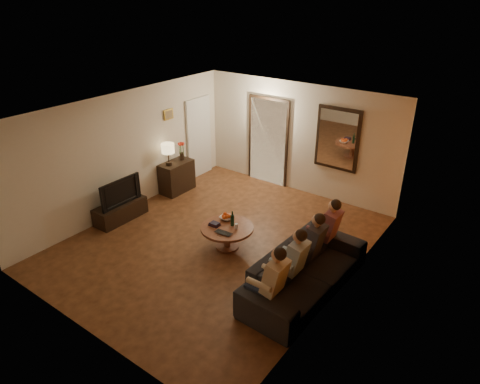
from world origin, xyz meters
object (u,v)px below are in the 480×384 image
Objects in this scene: person_c at (310,249)px; coffee_table at (227,237)px; dresser at (177,177)px; person_b at (292,266)px; sofa at (306,271)px; dog at (288,253)px; laptop at (222,234)px; tv_stand at (121,211)px; bowl at (227,218)px; table_lamp at (168,154)px; person_d at (326,234)px; person_a at (271,286)px; wine_bottle at (232,218)px; tv at (118,191)px.

person_c reaches higher than coffee_table.
dresser is 0.70× the size of person_b.
dog is at bearing 56.82° from sofa.
laptop is at bearing 170.07° from person_b.
tv_stand is at bearing -169.15° from coffee_table.
bowl is at bearing 78.95° from sofa.
table_lamp is at bearing 75.81° from sofa.
person_d is 1.86m from laptop.
table_lamp is 0.54× the size of coffee_table.
laptop is (2.61, 0.20, 0.27)m from tv_stand.
table_lamp is 0.45× the size of person_d.
person_a is at bearing 176.23° from sofa.
tv_stand is at bearing -167.21° from wine_bottle.
dresser is at bearing 73.17° from sofa.
person_c is (0.00, 1.20, 0.00)m from person_a.
person_b and person_c have the same top height.
person_a is (4.21, -0.68, -0.07)m from tv.
person_a is 2.08m from wine_bottle.
table_lamp is 2.82m from coffee_table.
person_d is at bearing 20.49° from coffee_table.
table_lamp is 1.74× the size of wine_bottle.
person_c is at bearing 8.46° from laptop.
laptop is (-1.61, -0.32, -0.14)m from person_c.
person_b is 3.65× the size of laptop.
tv_stand is 4.32m from sofa.
table_lamp reaches higher than person_b.
person_a is 4.63× the size of bowl.
sofa is (4.31, -1.52, -0.00)m from dresser.
table_lamp is 4.35m from person_c.
tv is at bearing -163.24° from bowl.
tv_stand is at bearing -178.34° from laptop.
coffee_table is at bearing -79.15° from tv.
bowl is at bearing 152.45° from wine_bottle.
person_b reaches higher than dresser.
dog is 1.81× the size of wine_bottle.
tv_stand is 0.48m from tv.
laptop reaches higher than coffee_table.
tv reaches higher than bowl.
tv is 3.02× the size of laptop.
person_c is at bearing 21.00° from sofa.
coffee_table is at bearing 161.80° from person_b.
laptop is at bearing 93.18° from sofa.
tv is at bearing -169.15° from coffee_table.
tv_stand is 2.04× the size of dog.
sofa is 8.15× the size of wine_bottle.
coffee_table is at bearing 10.85° from tv_stand.
coffee_table is 3.22× the size of wine_bottle.
person_d reaches higher than wine_bottle.
bowl reaches higher than tv_stand.
table_lamp is 0.45× the size of person_c.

